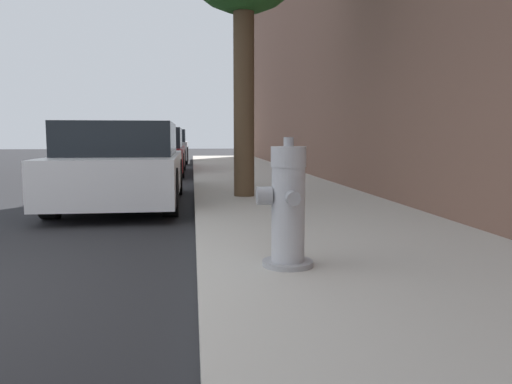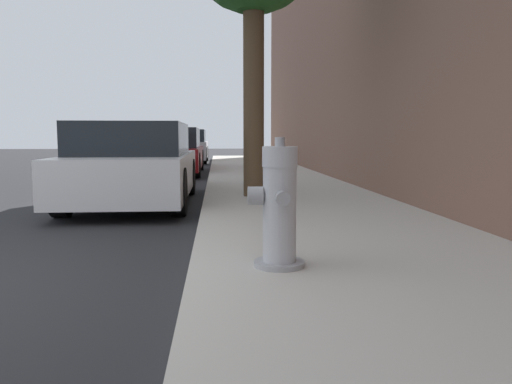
{
  "view_description": "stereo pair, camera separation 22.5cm",
  "coord_description": "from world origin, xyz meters",
  "px_view_note": "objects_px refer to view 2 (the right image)",
  "views": [
    {
      "loc": [
        2.07,
        -3.13,
        1.04
      ],
      "look_at": [
        2.64,
        1.37,
        0.54
      ],
      "focal_mm": 35.0,
      "sensor_mm": 36.0,
      "label": 1
    },
    {
      "loc": [
        2.29,
        -3.15,
        1.04
      ],
      "look_at": [
        2.64,
        1.37,
        0.54
      ],
      "focal_mm": 35.0,
      "sensor_mm": 36.0,
      "label": 2
    }
  ],
  "objects_px": {
    "parked_car_mid": "(169,152)",
    "fire_hydrant": "(279,208)",
    "parked_car_near": "(135,165)",
    "parked_car_far": "(184,147)"
  },
  "relations": [
    {
      "from": "parked_car_mid",
      "to": "parked_car_far",
      "type": "relative_size",
      "value": 1.06
    },
    {
      "from": "parked_car_mid",
      "to": "fire_hydrant",
      "type": "bearing_deg",
      "value": -80.78
    },
    {
      "from": "parked_car_far",
      "to": "fire_hydrant",
      "type": "bearing_deg",
      "value": -84.14
    },
    {
      "from": "parked_car_near",
      "to": "parked_car_mid",
      "type": "xyz_separation_m",
      "value": [
        -0.07,
        6.31,
        0.01
      ]
    },
    {
      "from": "fire_hydrant",
      "to": "parked_car_far",
      "type": "xyz_separation_m",
      "value": [
        -1.72,
        16.79,
        0.08
      ]
    },
    {
      "from": "parked_car_near",
      "to": "parked_car_mid",
      "type": "relative_size",
      "value": 0.89
    },
    {
      "from": "parked_car_near",
      "to": "parked_car_far",
      "type": "distance_m",
      "value": 12.34
    },
    {
      "from": "fire_hydrant",
      "to": "parked_car_far",
      "type": "relative_size",
      "value": 0.21
    },
    {
      "from": "fire_hydrant",
      "to": "parked_car_far",
      "type": "height_order",
      "value": "parked_car_far"
    },
    {
      "from": "parked_car_near",
      "to": "parked_car_mid",
      "type": "bearing_deg",
      "value": 90.62
    }
  ]
}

